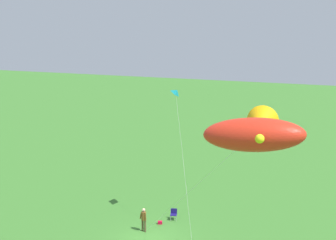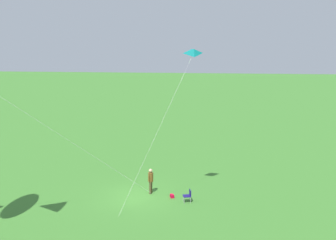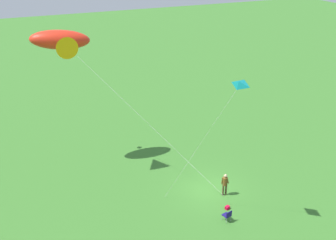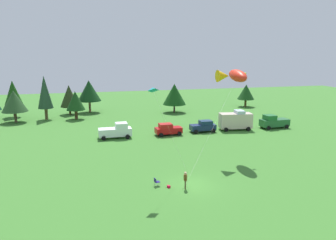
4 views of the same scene
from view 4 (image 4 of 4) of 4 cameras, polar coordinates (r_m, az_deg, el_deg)
ground_plane at (r=33.60m, az=4.18°, el=-11.19°), size 160.00×160.00×0.00m
person_kite_flyer at (r=32.28m, az=3.05°, el=-10.21°), size 0.41×0.58×1.74m
folding_chair at (r=33.09m, az=-2.05°, el=-10.63°), size 0.58×0.58×0.82m
backpack_on_grass at (r=32.85m, az=0.13°, el=-11.51°), size 0.32×0.38×0.22m
truck_white_pickup at (r=51.14m, az=-9.02°, el=-1.89°), size 5.02×2.43×2.34m
car_red_sedan at (r=52.20m, az=-0.03°, el=-1.63°), size 4.28×2.37×1.89m
car_navy_hatch at (r=54.63m, az=6.18°, el=-1.08°), size 4.21×2.22×1.89m
van_camper_beige at (r=56.81m, az=11.70°, el=-0.05°), size 5.63×3.15×3.34m
truck_green_flatbed at (r=59.92m, az=17.92°, el=-0.29°), size 5.08×2.58×2.34m
treeline_distant at (r=69.70m, az=-13.47°, el=4.25°), size 59.09×12.01×8.57m
kite_large_fish at (r=41.66m, az=11.45°, el=7.56°), size 10.96×11.17×11.10m
kite_delta_teal at (r=30.87m, az=-2.68°, el=5.30°), size 4.89×3.06×9.96m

